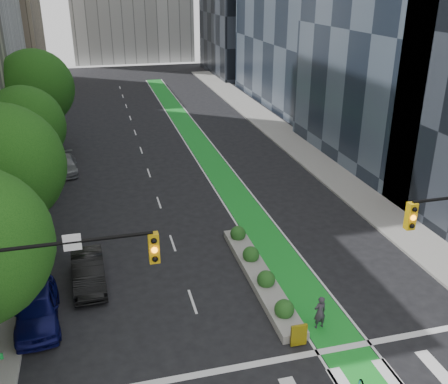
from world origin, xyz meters
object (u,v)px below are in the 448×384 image
parked_car_left_near (37,308)px  parked_car_left_mid (88,272)px  parked_car_left_far (65,165)px  cyclist (320,312)px  median_planter (259,273)px

parked_car_left_near → parked_car_left_mid: size_ratio=1.06×
parked_car_left_far → cyclist: bearing=-68.7°
parked_car_left_mid → parked_car_left_far: (-1.67, 17.09, -0.11)m
median_planter → parked_car_left_far: bearing=118.3°
parked_car_left_near → parked_car_left_far: (0.58, 19.69, -0.18)m
median_planter → parked_car_left_mid: 8.63m
cyclist → parked_car_left_far: size_ratio=0.37×
cyclist → parked_car_left_near: (-12.05, 3.48, 0.00)m
cyclist → parked_car_left_far: (-11.47, 23.17, -0.18)m
parked_car_left_mid → parked_car_left_far: bearing=93.2°
parked_car_left_mid → parked_car_left_near: bearing=-133.3°
parked_car_left_near → parked_car_left_far: bearing=84.2°
cyclist → parked_car_left_near: bearing=-22.9°
median_planter → cyclist: cyclist is taller
median_planter → parked_car_left_far: parked_car_left_far is taller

